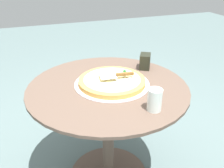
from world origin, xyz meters
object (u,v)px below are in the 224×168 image
Objects in this scene: patio_table at (108,116)px; pizza_server at (117,75)px; napkin_dispenser at (145,61)px; pizza_on_tray at (112,81)px; drinking_cup at (155,100)px.

pizza_server is (0.06, 0.01, 0.28)m from patio_table.
napkin_dispenser is (0.27, 0.16, -0.01)m from pizza_server.
napkin_dispenser reaches higher than patio_table.
napkin_dispenser is (0.30, 0.15, 0.04)m from pizza_on_tray.
pizza_on_tray is 2.18× the size of pizza_server.
drinking_cup reaches higher than napkin_dispenser.
drinking_cup is 0.54m from napkin_dispenser.
pizza_on_tray is at bearing 147.86° from napkin_dispenser.
pizza_server is at bearing -12.37° from pizza_on_tray.
pizza_on_tray is at bearing 167.63° from pizza_server.
pizza_server reaches higher than pizza_on_tray.
napkin_dispenser is at bearing 26.83° from patio_table.
drinking_cup is at bearing -78.06° from pizza_server.
napkin_dispenser is (0.20, 0.51, -0.01)m from drinking_cup.
patio_table is 0.29m from pizza_server.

